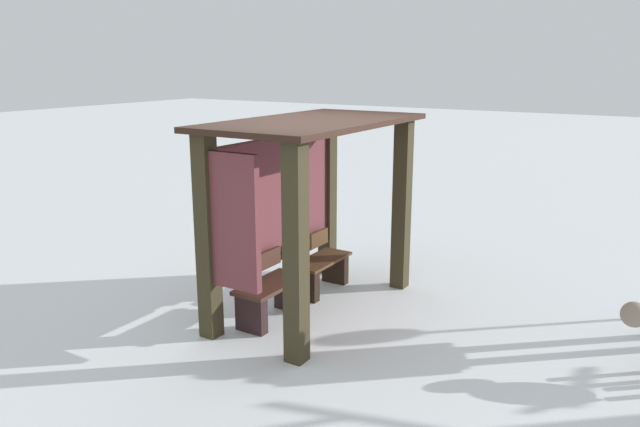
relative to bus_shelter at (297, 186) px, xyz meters
The scene contains 4 objects.
ground_plane 1.47m from the bus_shelter, 62.32° to the right, with size 60.00×60.00×0.00m, color white.
bus_shelter is the anchor object (origin of this frame).
bench_left_inside 1.23m from the bus_shelter, 168.36° to the left, with size 0.92×0.41×0.72m.
bench_center_inside 1.32m from the bus_shelter, ahead, with size 0.92×0.40×0.70m.
Camera 1 is at (-5.74, -3.59, 2.83)m, focal length 34.65 mm.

